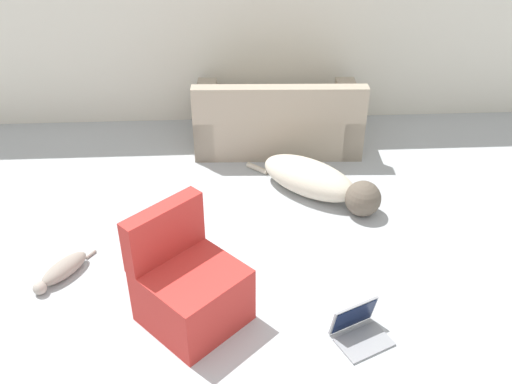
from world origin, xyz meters
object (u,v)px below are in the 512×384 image
Objects in this scene: laptop_open at (358,327)px; dog at (319,181)px; couch at (277,121)px; cat at (62,270)px; side_chair at (188,286)px.

dog is at bearing 65.69° from laptop_open.
cat is at bearing 50.73° from couch.
couch is 2.01× the size of side_chair.
couch is at bearing 28.82° from side_chair.
dog is (0.29, -1.01, -0.11)m from couch.
cat is 0.62× the size of side_chair.
couch is 3.23× the size of cat.
dog is 2.30m from cat.
side_chair is at bearing 99.33° from cat.
side_chair reaches higher than laptop_open.
couch is at bearing 71.58° from laptop_open.
laptop_open is (0.02, -1.69, -0.07)m from dog.
couch reaches higher than laptop_open.
side_chair is (0.98, -0.46, 0.22)m from cat.
couch is 3.97× the size of laptop_open.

